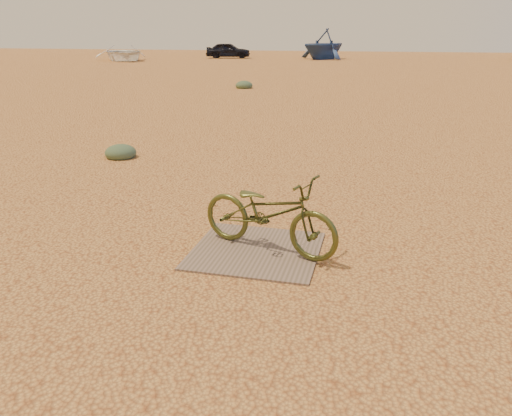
% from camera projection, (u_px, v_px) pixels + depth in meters
% --- Properties ---
extents(ground, '(120.00, 120.00, 0.00)m').
position_uv_depth(ground, '(214.00, 248.00, 5.42)').
color(ground, tan).
rests_on(ground, ground).
extents(plywood_board, '(1.33, 1.29, 0.02)m').
position_uv_depth(plywood_board, '(256.00, 250.00, 5.34)').
color(plywood_board, '#7B6152').
rests_on(plywood_board, ground).
extents(bicycle, '(1.68, 1.00, 0.83)m').
position_uv_depth(bicycle, '(269.00, 213.00, 5.20)').
color(bicycle, '#43481C').
rests_on(bicycle, plywood_board).
extents(car, '(4.15, 2.23, 1.34)m').
position_uv_depth(car, '(228.00, 50.00, 44.74)').
color(car, black).
rests_on(car, ground).
extents(boat_near_left, '(6.81, 7.21, 1.22)m').
position_uv_depth(boat_near_left, '(123.00, 53.00, 40.59)').
color(boat_near_left, white).
rests_on(boat_near_left, ground).
extents(boat_far_left, '(6.15, 6.33, 2.54)m').
position_uv_depth(boat_far_left, '(324.00, 44.00, 42.57)').
color(boat_far_left, navy).
rests_on(boat_far_left, ground).
extents(kale_a, '(0.58, 0.58, 0.32)m').
position_uv_depth(kale_a, '(121.00, 157.00, 9.34)').
color(kale_a, '#506545').
rests_on(kale_a, ground).
extents(kale_c, '(0.72, 0.72, 0.39)m').
position_uv_depth(kale_c, '(244.00, 88.00, 20.87)').
color(kale_c, '#506545').
rests_on(kale_c, ground).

